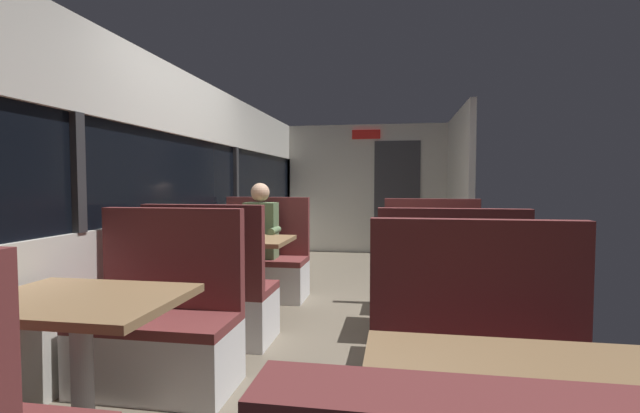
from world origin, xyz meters
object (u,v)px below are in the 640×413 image
Objects in this scene: bench_near_window_facing_entry at (160,334)px; seated_passenger at (262,250)px; bench_rear_aisle_facing_end at (448,320)px; coffee_cup_primary at (451,241)px; bench_mid_window_facing_entry at (264,268)px; bench_mid_window_facing_end at (212,301)px; dining_table_near_window at (81,318)px; bench_front_aisle_facing_entry at (481,406)px; dining_table_rear_aisle at (439,258)px; dining_table_mid_window at (242,249)px; bench_rear_aisle_facing_entry at (432,277)px.

seated_passenger is (0.00, 2.12, 0.21)m from bench_near_window_facing_entry.
coffee_cup_primary is at bearing 82.44° from bench_rear_aisle_facing_end.
bench_mid_window_facing_end is at bearing -90.00° from bench_mid_window_facing_entry.
bench_near_window_facing_entry is 1.00× the size of bench_rear_aisle_facing_end.
bench_rear_aisle_facing_end is at bearing -41.77° from bench_mid_window_facing_entry.
dining_table_near_window is 0.71× the size of seated_passenger.
dining_table_near_window is 0.82× the size of bench_near_window_facing_entry.
bench_near_window_facing_entry is 2.19m from bench_mid_window_facing_entry.
bench_front_aisle_facing_entry and bench_rear_aisle_facing_end have the same top height.
bench_front_aisle_facing_entry is 1.22× the size of dining_table_rear_aisle.
bench_mid_window_facing_entry is 1.00× the size of bench_front_aisle_facing_entry.
coffee_cup_primary is (0.09, 0.65, 0.46)m from bench_rear_aisle_facing_end.
bench_front_aisle_facing_entry is 1.00× the size of bench_rear_aisle_facing_end.
dining_table_mid_window is 0.82× the size of bench_mid_window_facing_entry.
bench_mid_window_facing_entry is (0.00, 2.89, -0.31)m from dining_table_near_window.
dining_table_mid_window is at bearing -90.00° from seated_passenger.
bench_rear_aisle_facing_entry is at bearing 90.00° from bench_rear_aisle_facing_end.
bench_mid_window_facing_end is (0.00, 1.49, -0.31)m from dining_table_near_window.
dining_table_near_window is at bearing -90.00° from seated_passenger.
seated_passenger is at bearing -90.00° from bench_mid_window_facing_entry.
seated_passenger is 2.08m from coffee_cup_primary.
bench_mid_window_facing_end reaches higher than dining_table_rear_aisle.
bench_rear_aisle_facing_end is 2.36m from seated_passenger.
seated_passenger reaches higher than bench_near_window_facing_entry.
bench_mid_window_facing_end is 2.15m from bench_rear_aisle_facing_entry.
bench_rear_aisle_facing_end is at bearing -90.00° from dining_table_rear_aisle.
bench_near_window_facing_entry and bench_mid_window_facing_entry have the same top height.
dining_table_near_window is at bearing -90.00° from dining_table_mid_window.
bench_front_aisle_facing_entry and bench_rear_aisle_facing_entry have the same top height.
bench_rear_aisle_facing_entry is (0.00, 1.40, 0.00)m from bench_rear_aisle_facing_end.
dining_table_rear_aisle is at bearing 48.07° from dining_table_near_window.
dining_table_near_window is 0.82× the size of bench_mid_window_facing_entry.
bench_front_aisle_facing_entry is 3.26m from seated_passenger.
bench_front_aisle_facing_entry reaches higher than dining_table_rear_aisle.
dining_table_mid_window is 0.82× the size of bench_rear_aisle_facing_end.
bench_rear_aisle_facing_end is (0.00, 1.19, 0.00)m from bench_front_aisle_facing_entry.
dining_table_near_window is at bearing -176.82° from bench_front_aisle_facing_entry.
bench_near_window_facing_entry is at bearing -90.00° from seated_passenger.
dining_table_near_window is 1.53m from bench_mid_window_facing_end.
bench_near_window_facing_entry is at bearing -90.00° from bench_mid_window_facing_entry.
seated_passenger is at bearing 90.00° from dining_table_near_window.
dining_table_mid_window is 2.77m from bench_front_aisle_facing_entry.
bench_rear_aisle_facing_end and bench_rear_aisle_facing_entry have the same top height.
bench_rear_aisle_facing_end reaches higher than coffee_cup_primary.
dining_table_mid_window is 0.77m from bench_mid_window_facing_entry.
bench_front_aisle_facing_entry reaches higher than dining_table_near_window.
coffee_cup_primary is (1.88, 0.45, 0.46)m from bench_mid_window_facing_end.
bench_mid_window_facing_entry and bench_rear_aisle_facing_entry have the same top height.
bench_mid_window_facing_end is at bearing -90.00° from seated_passenger.
bench_near_window_facing_entry is 1.22× the size of dining_table_rear_aisle.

